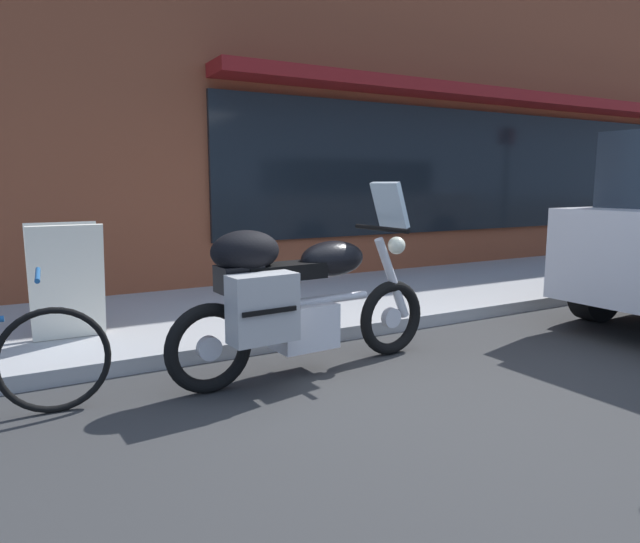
# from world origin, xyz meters

# --- Properties ---
(ground_plane) EXTENTS (80.00, 80.00, 0.00)m
(ground_plane) POSITION_xyz_m (0.00, 0.00, 0.00)
(ground_plane) COLOR #313131
(touring_motorcycle) EXTENTS (2.15, 0.76, 1.38)m
(touring_motorcycle) POSITION_xyz_m (-0.54, 0.65, 0.59)
(touring_motorcycle) COLOR black
(touring_motorcycle) RESTS_ON ground_plane
(sandwich_board_sign) EXTENTS (0.55, 0.41, 0.93)m
(sandwich_board_sign) POSITION_xyz_m (-1.89, 2.09, 0.59)
(sandwich_board_sign) COLOR silver
(sandwich_board_sign) RESTS_ON sidewalk_curb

